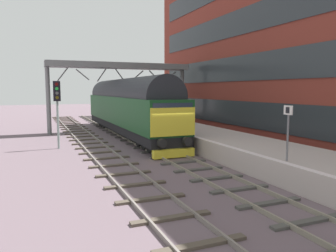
# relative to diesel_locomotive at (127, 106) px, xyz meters

# --- Properties ---
(ground_plane) EXTENTS (140.00, 140.00, 0.00)m
(ground_plane) POSITION_rel_diesel_locomotive_xyz_m (-0.00, -8.47, -2.49)
(ground_plane) COLOR #65545C
(ground_plane) RESTS_ON ground
(track_main) EXTENTS (2.50, 60.00, 0.15)m
(track_main) POSITION_rel_diesel_locomotive_xyz_m (-0.00, -8.47, -2.43)
(track_main) COLOR gray
(track_main) RESTS_ON ground
(track_adjacent_west) EXTENTS (2.50, 60.00, 0.15)m
(track_adjacent_west) POSITION_rel_diesel_locomotive_xyz_m (-3.48, -8.47, -2.43)
(track_adjacent_west) COLOR slate
(track_adjacent_west) RESTS_ON ground
(station_platform) EXTENTS (4.00, 44.00, 1.01)m
(station_platform) POSITION_rel_diesel_locomotive_xyz_m (3.60, -8.47, -1.99)
(station_platform) COLOR #B7A9A4
(station_platform) RESTS_ON ground
(station_building) EXTENTS (4.98, 42.32, 17.49)m
(station_building) POSITION_rel_diesel_locomotive_xyz_m (10.28, -9.88, 6.26)
(station_building) COLOR maroon
(station_building) RESTS_ON ground
(diesel_locomotive) EXTENTS (2.74, 19.61, 4.68)m
(diesel_locomotive) POSITION_rel_diesel_locomotive_xyz_m (0.00, 0.00, 0.00)
(diesel_locomotive) COLOR black
(diesel_locomotive) RESTS_ON ground
(signal_post_near) EXTENTS (0.44, 0.22, 4.33)m
(signal_post_near) POSITION_rel_diesel_locomotive_xyz_m (-5.66, -4.13, 0.34)
(signal_post_near) COLOR gray
(signal_post_near) RESTS_ON ground
(platform_number_sign) EXTENTS (0.10, 0.44, 2.18)m
(platform_number_sign) POSITION_rel_diesel_locomotive_xyz_m (2.01, -16.18, -0.05)
(platform_number_sign) COLOR slate
(platform_number_sign) RESTS_ON station_platform
(overhead_footbridge) EXTENTS (12.78, 2.00, 6.17)m
(overhead_footbridge) POSITION_rel_diesel_locomotive_xyz_m (0.31, 3.26, 3.11)
(overhead_footbridge) COLOR slate
(overhead_footbridge) RESTS_ON ground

